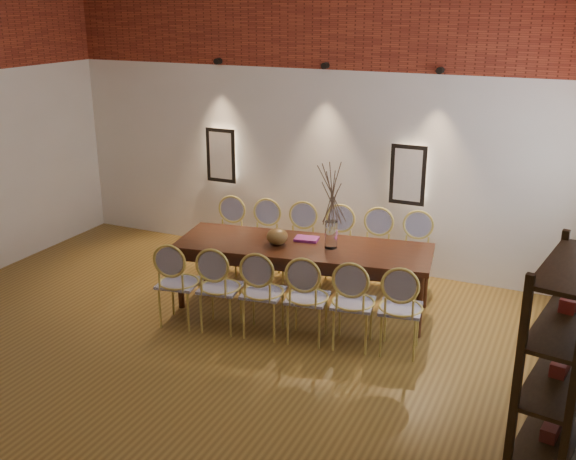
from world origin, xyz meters
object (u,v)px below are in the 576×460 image
at_px(vase, 331,235).
at_px(shelving_rack, 558,381).
at_px(chair_far_c, 299,245).
at_px(bowl, 277,237).
at_px(chair_near_c, 263,292).
at_px(chair_far_d, 337,248).
at_px(chair_near_b, 220,287).
at_px(chair_far_e, 375,252).
at_px(chair_near_f, 401,308).
at_px(chair_far_a, 227,238).
at_px(chair_near_a, 179,283).
at_px(chair_near_d, 307,297).
at_px(chair_far_f, 415,256).
at_px(chair_far_b, 263,241).
at_px(dining_table, 303,276).
at_px(chair_near_e, 353,303).
at_px(book, 307,239).

relative_size(vase, shelving_rack, 0.17).
distance_m(chair_far_c, bowl, 0.87).
bearing_deg(chair_near_c, chair_far_d, 72.26).
bearing_deg(bowl, chair_near_b, -112.62).
bearing_deg(chair_far_c, chair_far_e, 180.00).
bearing_deg(bowl, chair_near_f, -16.12).
xyz_separation_m(chair_near_c, chair_far_c, (-0.23, 1.44, 0.00)).
xyz_separation_m(chair_near_f, vase, (-0.96, 0.59, 0.43)).
relative_size(chair_far_a, chair_far_d, 1.00).
xyz_separation_m(chair_near_a, chair_far_e, (1.62, 1.74, 0.00)).
height_order(chair_far_d, chair_far_e, same).
relative_size(chair_near_c, chair_far_a, 1.00).
bearing_deg(chair_far_e, chair_near_b, 46.19).
distance_m(chair_far_c, shelving_rack, 4.18).
bearing_deg(chair_near_d, shelving_rack, -39.22).
relative_size(chair_near_c, shelving_rack, 0.52).
bearing_deg(chair_near_d, chair_far_f, 57.40).
xyz_separation_m(chair_near_b, vase, (0.89, 0.88, 0.43)).
distance_m(chair_far_e, chair_far_f, 0.47).
xyz_separation_m(chair_near_c, chair_far_b, (-0.69, 1.37, 0.00)).
relative_size(dining_table, chair_near_e, 2.98).
height_order(chair_far_e, chair_far_f, same).
height_order(dining_table, chair_far_f, chair_far_f).
height_order(chair_near_e, vase, vase).
bearing_deg(bowl, dining_table, 19.11).
bearing_deg(chair_far_a, bowl, 138.65).
bearing_deg(chair_far_c, chair_near_e, 122.60).
bearing_deg(chair_near_a, chair_far_f, 32.02).
bearing_deg(chair_near_f, vase, 139.53).
bearing_deg(chair_far_e, chair_near_d, 72.26).
bearing_deg(book, chair_far_f, 34.82).
bearing_deg(chair_far_b, chair_near_d, 122.60).
bearing_deg(chair_near_e, chair_far_c, 122.60).
distance_m(dining_table, vase, 0.61).
distance_m(chair_far_a, chair_far_e, 1.87).
relative_size(dining_table, chair_near_a, 2.98).
bearing_deg(chair_far_a, chair_near_a, 90.00).
xyz_separation_m(chair_near_d, chair_far_c, (-0.69, 1.37, 0.00)).
xyz_separation_m(chair_near_e, chair_far_e, (-0.23, 1.44, 0.00)).
bearing_deg(bowl, chair_near_a, -133.46).
bearing_deg(dining_table, chair_near_a, -147.98).
relative_size(chair_near_c, chair_near_f, 1.00).
distance_m(chair_near_a, chair_far_e, 2.37).
height_order(chair_far_a, chair_far_e, same).
bearing_deg(shelving_rack, vase, 147.64).
relative_size(chair_near_d, chair_far_f, 1.00).
bearing_deg(shelving_rack, chair_far_f, 128.56).
bearing_deg(chair_near_a, chair_near_f, 0.00).
distance_m(chair_near_c, chair_near_e, 0.93).
distance_m(chair_near_f, chair_far_e, 1.53).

